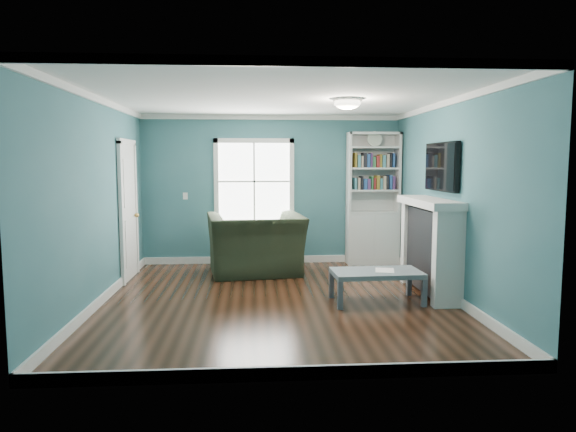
{
  "coord_description": "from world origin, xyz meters",
  "views": [
    {
      "loc": [
        -0.31,
        -6.53,
        1.79
      ],
      "look_at": [
        0.15,
        0.4,
        1.06
      ],
      "focal_mm": 32.0,
      "sensor_mm": 36.0,
      "label": 1
    }
  ],
  "objects": [
    {
      "name": "bookshelf",
      "position": [
        1.77,
        2.3,
        0.92
      ],
      "size": [
        0.9,
        0.35,
        2.31
      ],
      "color": "silver",
      "rests_on": "ground"
    },
    {
      "name": "floor",
      "position": [
        0.0,
        0.0,
        0.0
      ],
      "size": [
        5.0,
        5.0,
        0.0
      ],
      "primitive_type": "plane",
      "color": "black",
      "rests_on": "ground"
    },
    {
      "name": "door",
      "position": [
        -2.22,
        1.4,
        1.07
      ],
      "size": [
        0.12,
        0.98,
        2.17
      ],
      "color": "silver",
      "rests_on": "ground"
    },
    {
      "name": "fireplace",
      "position": [
        2.08,
        0.2,
        0.64
      ],
      "size": [
        0.44,
        1.58,
        1.3
      ],
      "color": "black",
      "rests_on": "ground"
    },
    {
      "name": "light_switch",
      "position": [
        -1.5,
        2.48,
        1.2
      ],
      "size": [
        0.08,
        0.01,
        0.12
      ],
      "primitive_type": "cube",
      "color": "white",
      "rests_on": "room_walls"
    },
    {
      "name": "coffee_table",
      "position": [
        1.25,
        -0.19,
        0.35
      ],
      "size": [
        1.15,
        0.66,
        0.41
      ],
      "rotation": [
        0.0,
        0.0,
        0.04
      ],
      "color": "#4B505A",
      "rests_on": "ground"
    },
    {
      "name": "room_walls",
      "position": [
        0.0,
        0.0,
        1.58
      ],
      "size": [
        5.0,
        5.0,
        5.0
      ],
      "color": "#31656D",
      "rests_on": "ground"
    },
    {
      "name": "trim",
      "position": [
        0.0,
        0.0,
        1.24
      ],
      "size": [
        4.5,
        5.0,
        2.6
      ],
      "color": "white",
      "rests_on": "ground"
    },
    {
      "name": "paper_sheet",
      "position": [
        1.36,
        -0.18,
        0.41
      ],
      "size": [
        0.3,
        0.34,
        0.0
      ],
      "primitive_type": "cube",
      "rotation": [
        0.0,
        0.0,
        -0.24
      ],
      "color": "white",
      "rests_on": "coffee_table"
    },
    {
      "name": "tv",
      "position": [
        2.2,
        0.2,
        1.72
      ],
      "size": [
        0.06,
        1.1,
        0.65
      ],
      "primitive_type": "cube",
      "color": "black",
      "rests_on": "fireplace"
    },
    {
      "name": "ceiling_fixture",
      "position": [
        0.9,
        0.1,
        2.55
      ],
      "size": [
        0.38,
        0.38,
        0.15
      ],
      "color": "white",
      "rests_on": "room_walls"
    },
    {
      "name": "window",
      "position": [
        -0.3,
        2.49,
        1.45
      ],
      "size": [
        1.4,
        0.06,
        1.5
      ],
      "color": "white",
      "rests_on": "room_walls"
    },
    {
      "name": "recliner",
      "position": [
        -0.29,
        1.6,
        0.64
      ],
      "size": [
        1.59,
        1.15,
        1.28
      ],
      "primitive_type": "imported",
      "rotation": [
        0.0,
        0.0,
        -3.01
      ],
      "color": "black",
      "rests_on": "ground"
    }
  ]
}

